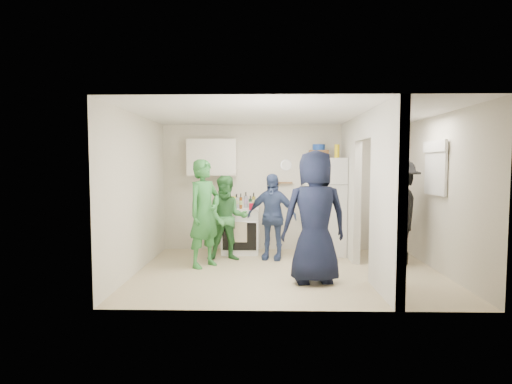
# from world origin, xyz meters

# --- Properties ---
(floor) EXTENTS (4.80, 4.80, 0.00)m
(floor) POSITION_xyz_m (0.00, 0.00, 0.00)
(floor) COLOR #BFB187
(floor) RESTS_ON ground
(wall_back) EXTENTS (4.80, 0.00, 4.80)m
(wall_back) POSITION_xyz_m (0.00, 1.70, 1.25)
(wall_back) COLOR silver
(wall_back) RESTS_ON floor
(wall_front) EXTENTS (4.80, 0.00, 4.80)m
(wall_front) POSITION_xyz_m (0.00, -1.70, 1.25)
(wall_front) COLOR silver
(wall_front) RESTS_ON floor
(wall_left) EXTENTS (0.00, 3.40, 3.40)m
(wall_left) POSITION_xyz_m (-2.40, 0.00, 1.25)
(wall_left) COLOR silver
(wall_left) RESTS_ON floor
(wall_right) EXTENTS (0.00, 3.40, 3.40)m
(wall_right) POSITION_xyz_m (2.40, 0.00, 1.25)
(wall_right) COLOR silver
(wall_right) RESTS_ON floor
(ceiling) EXTENTS (4.80, 4.80, 0.00)m
(ceiling) POSITION_xyz_m (0.00, 0.00, 2.50)
(ceiling) COLOR white
(ceiling) RESTS_ON wall_back
(partition_pier_back) EXTENTS (0.12, 1.20, 2.50)m
(partition_pier_back) POSITION_xyz_m (1.20, 1.10, 1.25)
(partition_pier_back) COLOR silver
(partition_pier_back) RESTS_ON floor
(partition_pier_front) EXTENTS (0.12, 1.20, 2.50)m
(partition_pier_front) POSITION_xyz_m (1.20, -1.10, 1.25)
(partition_pier_front) COLOR silver
(partition_pier_front) RESTS_ON floor
(partition_header) EXTENTS (0.12, 1.00, 0.40)m
(partition_header) POSITION_xyz_m (1.20, 0.00, 2.30)
(partition_header) COLOR silver
(partition_header) RESTS_ON partition_pier_back
(stove) EXTENTS (0.73, 0.60, 0.87)m
(stove) POSITION_xyz_m (-0.84, 1.37, 0.43)
(stove) COLOR white
(stove) RESTS_ON floor
(upper_cabinet) EXTENTS (0.95, 0.34, 0.70)m
(upper_cabinet) POSITION_xyz_m (-1.40, 1.52, 1.85)
(upper_cabinet) COLOR silver
(upper_cabinet) RESTS_ON wall_back
(fridge) EXTENTS (0.75, 0.73, 1.83)m
(fridge) POSITION_xyz_m (0.75, 1.34, 0.92)
(fridge) COLOR white
(fridge) RESTS_ON floor
(wicker_basket) EXTENTS (0.35, 0.25, 0.15)m
(wicker_basket) POSITION_xyz_m (0.65, 1.39, 1.91)
(wicker_basket) COLOR brown
(wicker_basket) RESTS_ON fridge
(blue_bowl) EXTENTS (0.24, 0.24, 0.11)m
(blue_bowl) POSITION_xyz_m (0.65, 1.39, 2.04)
(blue_bowl) COLOR navy
(blue_bowl) RESTS_ON wicker_basket
(yellow_cup_stack_top) EXTENTS (0.09, 0.09, 0.25)m
(yellow_cup_stack_top) POSITION_xyz_m (0.97, 1.24, 1.96)
(yellow_cup_stack_top) COLOR yellow
(yellow_cup_stack_top) RESTS_ON fridge
(wall_clock) EXTENTS (0.22, 0.02, 0.22)m
(wall_clock) POSITION_xyz_m (0.05, 1.68, 1.70)
(wall_clock) COLOR white
(wall_clock) RESTS_ON wall_back
(spice_shelf) EXTENTS (0.35, 0.08, 0.03)m
(spice_shelf) POSITION_xyz_m (0.00, 1.65, 1.35)
(spice_shelf) COLOR olive
(spice_shelf) RESTS_ON wall_back
(nook_window) EXTENTS (0.03, 0.70, 0.80)m
(nook_window) POSITION_xyz_m (2.38, 0.20, 1.65)
(nook_window) COLOR black
(nook_window) RESTS_ON wall_right
(nook_window_frame) EXTENTS (0.04, 0.76, 0.86)m
(nook_window_frame) POSITION_xyz_m (2.36, 0.20, 1.65)
(nook_window_frame) COLOR white
(nook_window_frame) RESTS_ON wall_right
(nook_valance) EXTENTS (0.04, 0.82, 0.18)m
(nook_valance) POSITION_xyz_m (2.34, 0.20, 2.00)
(nook_valance) COLOR white
(nook_valance) RESTS_ON wall_right
(yellow_cup_stack_stove) EXTENTS (0.09, 0.09, 0.25)m
(yellow_cup_stack_stove) POSITION_xyz_m (-0.96, 1.15, 0.99)
(yellow_cup_stack_stove) COLOR #FFF515
(yellow_cup_stack_stove) RESTS_ON stove
(red_cup) EXTENTS (0.09, 0.09, 0.12)m
(red_cup) POSITION_xyz_m (-0.62, 1.17, 0.93)
(red_cup) COLOR red
(red_cup) RESTS_ON stove
(person_green_left) EXTENTS (0.74, 0.78, 1.79)m
(person_green_left) POSITION_xyz_m (-1.38, 0.32, 0.90)
(person_green_left) COLOR #317B3A
(person_green_left) RESTS_ON floor
(person_green_center) EXTENTS (0.80, 0.66, 1.52)m
(person_green_center) POSITION_xyz_m (-1.04, 0.76, 0.76)
(person_green_center) COLOR #32733F
(person_green_center) RESTS_ON floor
(person_denim) EXTENTS (0.97, 0.60, 1.55)m
(person_denim) POSITION_xyz_m (-0.25, 0.89, 0.77)
(person_denim) COLOR navy
(person_denim) RESTS_ON floor
(person_navy) EXTENTS (1.01, 0.73, 1.92)m
(person_navy) POSITION_xyz_m (0.34, -0.56, 0.96)
(person_navy) COLOR black
(person_navy) RESTS_ON floor
(person_nook) EXTENTS (1.18, 1.35, 1.81)m
(person_nook) POSITION_xyz_m (1.90, 0.49, 0.90)
(person_nook) COLOR black
(person_nook) RESTS_ON floor
(bottle_a) EXTENTS (0.07, 0.07, 0.26)m
(bottle_a) POSITION_xyz_m (-1.13, 1.50, 1.00)
(bottle_a) COLOR brown
(bottle_a) RESTS_ON stove
(bottle_b) EXTENTS (0.06, 0.06, 0.28)m
(bottle_b) POSITION_xyz_m (-1.03, 1.29, 1.01)
(bottle_b) COLOR #1E5C2C
(bottle_b) RESTS_ON stove
(bottle_c) EXTENTS (0.08, 0.08, 0.27)m
(bottle_c) POSITION_xyz_m (-0.93, 1.51, 1.00)
(bottle_c) COLOR #AEB8BD
(bottle_c) RESTS_ON stove
(bottle_d) EXTENTS (0.06, 0.06, 0.29)m
(bottle_d) POSITION_xyz_m (-0.83, 1.31, 1.01)
(bottle_d) COLOR brown
(bottle_d) RESTS_ON stove
(bottle_e) EXTENTS (0.07, 0.07, 0.30)m
(bottle_e) POSITION_xyz_m (-0.75, 1.57, 1.02)
(bottle_e) COLOR #9292A2
(bottle_e) RESTS_ON stove
(bottle_f) EXTENTS (0.06, 0.06, 0.24)m
(bottle_f) POSITION_xyz_m (-0.65, 1.40, 0.99)
(bottle_f) COLOR #143722
(bottle_f) RESTS_ON stove
(bottle_g) EXTENTS (0.07, 0.07, 0.30)m
(bottle_g) POSITION_xyz_m (-0.59, 1.51, 1.01)
(bottle_g) COLOR olive
(bottle_g) RESTS_ON stove
(bottle_h) EXTENTS (0.08, 0.08, 0.31)m
(bottle_h) POSITION_xyz_m (-1.16, 1.23, 1.02)
(bottle_h) COLOR silver
(bottle_h) RESTS_ON stove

